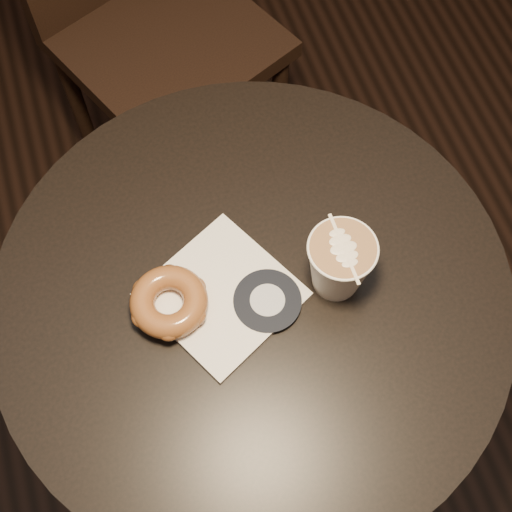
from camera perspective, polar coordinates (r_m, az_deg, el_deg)
name	(u,v)px	position (r m, az deg, el deg)	size (l,w,h in m)	color
cafe_table	(253,339)	(1.13, -0.26, -6.67)	(0.70, 0.70, 0.75)	black
pastry_bag	(222,295)	(0.94, -2.76, -3.11)	(0.17, 0.17, 0.01)	white
doughnut	(169,302)	(0.92, -6.98, -3.66)	(0.10, 0.10, 0.03)	brown
latte_cup	(339,265)	(0.91, 6.66, -0.69)	(0.09, 0.09, 0.10)	white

